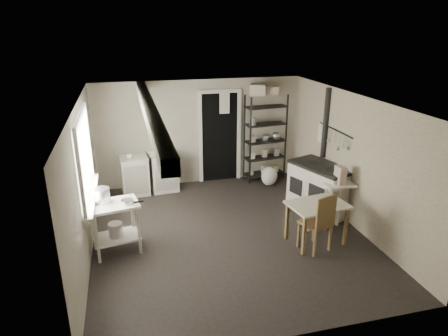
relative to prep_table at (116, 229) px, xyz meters
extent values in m
plane|color=black|center=(1.85, 0.12, -0.40)|extent=(5.00, 5.00, 0.00)
plane|color=beige|center=(1.85, 0.12, 1.90)|extent=(5.00, 5.00, 0.00)
cube|color=#B2AB98|center=(1.85, 2.62, 0.75)|extent=(4.50, 0.02, 2.30)
cube|color=#B2AB98|center=(1.85, -2.38, 0.75)|extent=(4.50, 0.02, 2.30)
cube|color=#B2AB98|center=(-0.40, 0.12, 0.75)|extent=(0.02, 5.00, 2.30)
cube|color=#B2AB98|center=(4.10, 0.12, 0.75)|extent=(0.02, 5.00, 2.30)
cylinder|color=silver|center=(-0.16, 0.08, 0.54)|extent=(0.29, 0.29, 0.26)
cylinder|color=silver|center=(0.21, -0.05, 0.45)|extent=(0.24, 0.24, 0.11)
cylinder|color=silver|center=(0.00, -0.01, -0.02)|extent=(0.29, 0.29, 0.24)
imported|color=white|center=(0.78, 2.30, 0.55)|extent=(0.33, 0.33, 0.07)
imported|color=white|center=(0.30, 2.19, 0.57)|extent=(0.15, 0.15, 0.10)
imported|color=white|center=(2.97, 2.40, 0.97)|extent=(0.11, 0.11, 0.20)
cube|color=beige|center=(3.11, 2.43, 1.61)|extent=(0.42, 0.40, 0.23)
cube|color=beige|center=(3.45, 2.46, 1.59)|extent=(0.34, 0.32, 0.17)
cube|color=beige|center=(3.80, -0.04, 0.61)|extent=(0.13, 0.22, 0.32)
imported|color=white|center=(3.42, -0.55, 0.40)|extent=(0.12, 0.12, 0.09)
ellipsoid|color=silver|center=(3.28, 1.99, -0.16)|extent=(0.45, 0.42, 0.44)
cylinder|color=white|center=(3.22, -0.10, -0.33)|extent=(0.15, 0.15, 0.14)
camera|label=1|loc=(0.29, -5.76, 3.04)|focal=32.00mm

